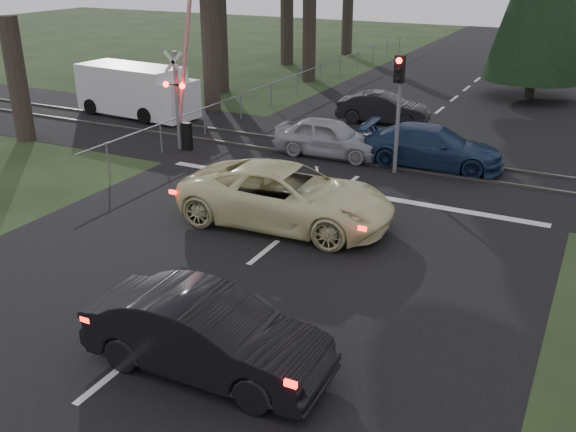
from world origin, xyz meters
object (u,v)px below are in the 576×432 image
Objects in this scene: silver_car at (329,137)px; cream_coupe at (287,196)px; dark_hatchback at (207,335)px; white_van at (139,91)px; blue_sedan at (433,147)px; traffic_signal_center at (398,94)px; dark_car_far at (383,108)px; crossing_signal at (182,98)px.

cream_coupe is at bearing -168.27° from silver_car.
white_van reaches higher than dark_hatchback.
dark_hatchback is (1.84, -6.88, -0.08)m from cream_coupe.
silver_car is (-3.41, 13.54, -0.05)m from dark_hatchback.
cream_coupe reaches higher than blue_sedan.
traffic_signal_center reaches higher than cream_coupe.
dark_car_far is at bearing 3.16° from cream_coupe.
traffic_signal_center is at bearing -6.87° from white_van.
traffic_signal_center is 2.68m from blue_sedan.
traffic_signal_center is at bearing 0.99° from dark_hatchback.
white_van is at bearing 51.86° from cream_coupe.
silver_car is 3.89m from blue_sedan.
crossing_signal is at bearing 107.50° from silver_car.
traffic_signal_center is 0.97× the size of silver_car.
crossing_signal is 1.38× the size of blue_sedan.
silver_car is at bearing 172.32° from dark_car_far.
white_van is at bearing 82.11° from blue_sedan.
dark_hatchback is (8.79, -11.68, -1.29)m from crossing_signal.
traffic_signal_center is at bearing 143.05° from blue_sedan.
white_van is at bearing 144.39° from crossing_signal.
dark_car_far is at bearing 8.09° from dark_hatchback.
dark_hatchback is at bearing -53.05° from crossing_signal.
traffic_signal_center reaches higher than dark_car_far.
crossing_signal is at bearing -30.75° from white_van.
blue_sedan is 14.45m from white_van.
white_van is at bearing 40.84° from dark_hatchback.
blue_sedan is 6.36m from dark_car_far.
cream_coupe is at bearing -30.20° from white_van.
crossing_signal is at bearing -173.85° from traffic_signal_center.
white_van is (-12.08, 8.48, 0.33)m from cream_coupe.
cream_coupe is 1.45× the size of silver_car.
silver_car is 0.83× the size of blue_sedan.
crossing_signal reaches higher than blue_sedan.
cream_coupe is at bearing 159.66° from blue_sedan.
dark_hatchback is 0.92× the size of blue_sedan.
cream_coupe is (6.95, -4.80, -1.21)m from crossing_signal.
dark_car_far is at bearing 32.53° from blue_sedan.
crossing_signal is 1.70× the size of traffic_signal_center.
cream_coupe is 7.46m from blue_sedan.
crossing_signal is 8.53m from cream_coupe.
crossing_signal is 1.69× the size of dark_car_far.
blue_sedan is at bearing -0.61° from white_van.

